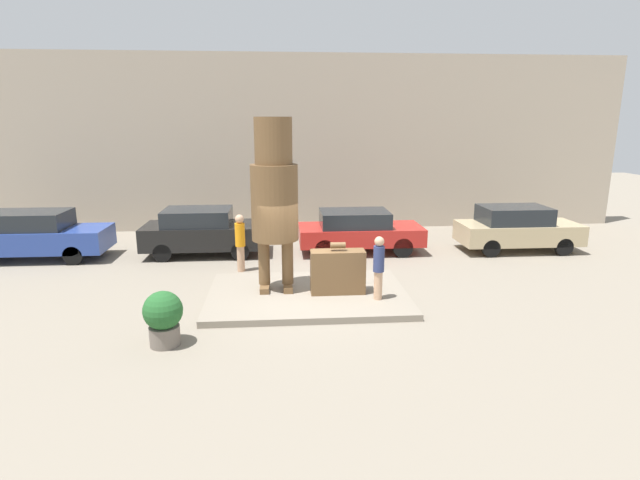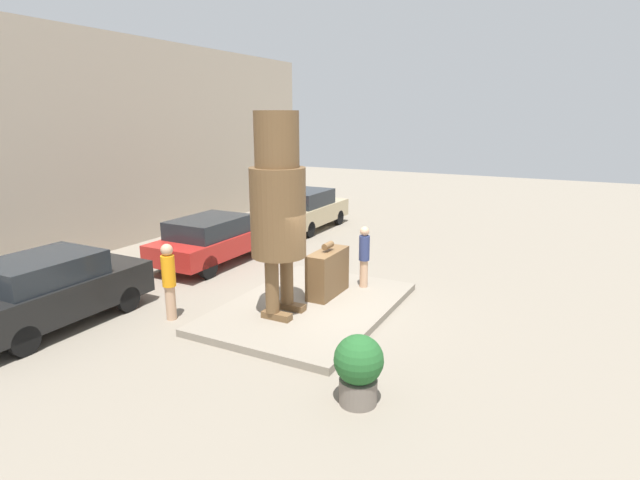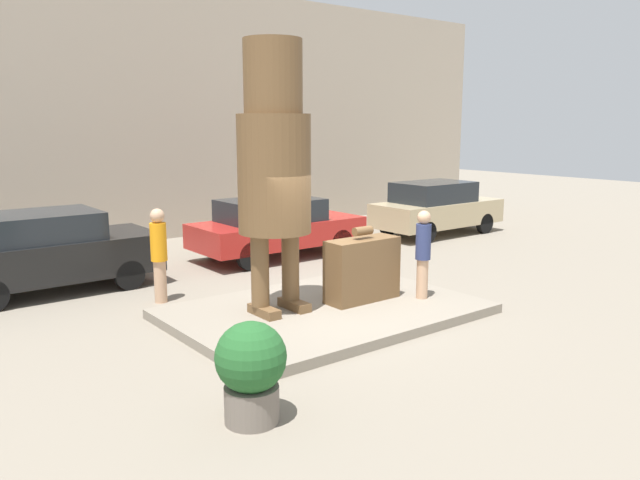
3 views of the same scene
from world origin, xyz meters
TOP-DOWN VIEW (x-y plane):
  - ground_plane at (0.00, 0.00)m, footprint 60.00×60.00m
  - pedestal at (0.00, 0.00)m, footprint 5.19×3.62m
  - building_backdrop at (0.00, 8.97)m, footprint 28.00×0.60m
  - statue_figure at (-0.82, 0.32)m, footprint 1.21×1.21m
  - giant_suitcase at (0.78, -0.09)m, footprint 1.41×0.53m
  - tourist at (1.74, -0.66)m, footprint 0.28×0.28m
  - parked_car_blue at (-8.87, 4.49)m, footprint 4.58×1.76m
  - parked_car_black at (-3.36, 4.66)m, footprint 4.10×1.86m
  - parked_car_red at (2.05, 4.57)m, footprint 4.31×1.85m
  - parked_car_tan at (7.70, 4.30)m, footprint 4.18×1.73m
  - planter_pot at (-3.12, -2.59)m, footprint 0.81×0.81m
  - worker_hivis at (-1.92, 2.57)m, footprint 0.30×0.30m

SIDE VIEW (x-z plane):
  - ground_plane at x=0.00m, z-range 0.00..0.00m
  - pedestal at x=0.00m, z-range 0.00..0.16m
  - planter_pot at x=-3.12m, z-range 0.05..1.22m
  - giant_suitcase at x=0.78m, z-range 0.06..1.42m
  - parked_car_red at x=2.05m, z-range 0.05..1.54m
  - parked_car_tan at x=7.70m, z-range 0.03..1.63m
  - parked_car_black at x=-3.36m, z-range 0.03..1.64m
  - parked_car_blue at x=-8.87m, z-range 0.03..1.66m
  - worker_hivis at x=-1.92m, z-range 0.09..1.87m
  - tourist at x=1.74m, z-range 0.24..1.86m
  - statue_figure at x=-0.82m, z-range 0.54..5.03m
  - building_backdrop at x=0.00m, z-range 0.00..7.21m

